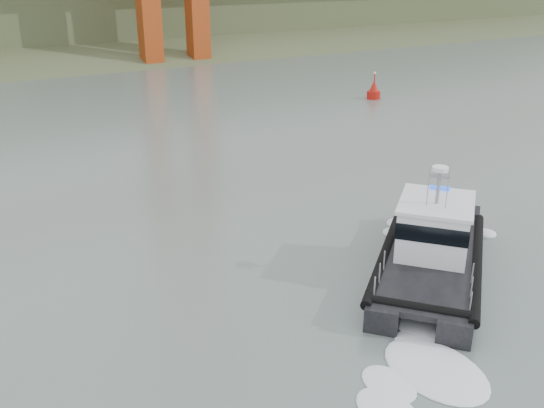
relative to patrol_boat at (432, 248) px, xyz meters
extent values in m
plane|color=#4C5B54|center=(-6.69, -2.50, -1.52)|extent=(400.00, 400.00, 0.00)
cube|color=#404D2C|center=(-6.69, 89.50, -1.52)|extent=(500.00, 44.72, 16.25)
cube|color=black|center=(-1.14, 1.04, -1.04)|extent=(10.39, 9.30, 1.36)
cube|color=black|center=(0.87, -1.28, -1.04)|extent=(10.39, 9.30, 1.36)
cube|color=black|center=(-0.57, -0.49, -0.50)|extent=(11.12, 10.50, 0.28)
cube|color=white|center=(0.29, 0.25, 0.95)|extent=(5.32, 5.25, 2.61)
cube|color=black|center=(0.29, 0.25, 1.41)|extent=(5.41, 5.35, 0.85)
cube|color=white|center=(0.29, 0.25, 2.34)|extent=(5.64, 5.57, 0.18)
cylinder|color=gray|center=(0.03, 0.03, 3.27)|extent=(0.18, 0.18, 2.04)
cylinder|color=white|center=(0.03, 0.03, 4.24)|extent=(0.79, 0.79, 0.20)
cylinder|color=#A5120B|center=(25.26, 35.46, -1.16)|extent=(1.60, 1.60, 1.07)
cone|color=#A5120B|center=(25.26, 35.46, -0.09)|extent=(1.25, 1.25, 1.60)
cylinder|color=#A5120B|center=(25.26, 35.46, 0.98)|extent=(0.14, 0.14, 0.89)
sphere|color=#E5D87F|center=(25.26, 35.46, 1.51)|extent=(0.27, 0.27, 0.27)
camera|label=1|loc=(-21.18, -19.93, 13.61)|focal=40.00mm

